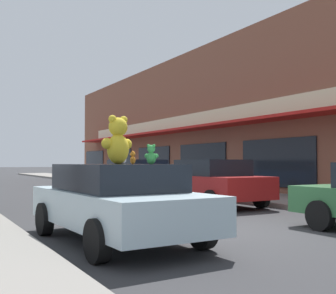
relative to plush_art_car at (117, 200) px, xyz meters
name	(u,v)px	position (x,y,z in m)	size (l,w,h in m)	color
ground_plane	(226,230)	(2.52, 0.12, -0.74)	(260.00, 260.00, 0.00)	#333335
storefront_row	(282,122)	(15.37, 11.36, 3.07)	(12.80, 38.25, 7.61)	brown
plush_art_car	(117,200)	(0.00, 0.00, 0.00)	(2.12, 4.35, 1.37)	#ADC6D1
teddy_bear_giant	(118,141)	(0.10, 0.20, 1.07)	(0.68, 0.45, 0.89)	yellow
teddy_bear_green	(151,155)	(0.17, -1.00, 0.79)	(0.22, 0.22, 0.32)	green
teddy_bear_cream	(119,159)	(0.33, 0.70, 0.74)	(0.16, 0.11, 0.22)	beige
teddy_bear_brown	(120,156)	(0.26, 0.46, 0.80)	(0.25, 0.19, 0.33)	olive
teddy_bear_orange	(133,158)	(0.08, -0.49, 0.75)	(0.14, 0.16, 0.23)	orange
teddy_bear_white	(123,157)	(0.54, 0.95, 0.78)	(0.22, 0.17, 0.30)	white
parked_car_far_center	(212,182)	(5.06, 4.12, 0.04)	(2.06, 4.03, 1.50)	maroon
parked_car_far_right	(136,176)	(5.06, 9.85, 0.08)	(1.92, 4.74, 1.53)	#1E4793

